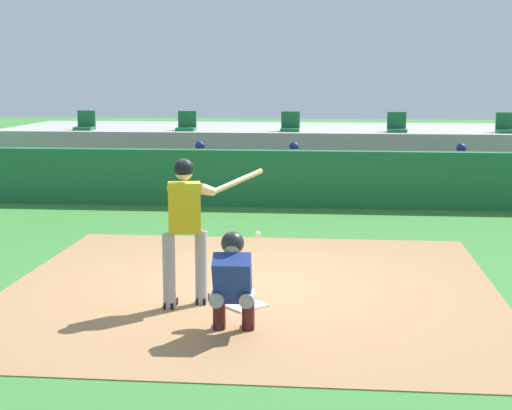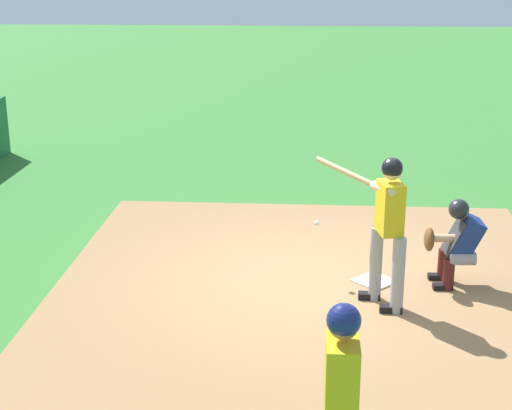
{
  "view_description": "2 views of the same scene",
  "coord_description": "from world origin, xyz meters",
  "views": [
    {
      "loc": [
        1.03,
        -9.78,
        2.77
      ],
      "look_at": [
        0.0,
        0.7,
        1.0
      ],
      "focal_mm": 54.36,
      "sensor_mm": 36.0,
      "label": 1
    },
    {
      "loc": [
        -9.15,
        0.08,
        3.9
      ],
      "look_at": [
        0.0,
        0.7,
        1.0
      ],
      "focal_mm": 54.61,
      "sensor_mm": 36.0,
      "label": 2
    }
  ],
  "objects": [
    {
      "name": "dugout_player_2",
      "position": [
        3.85,
        7.34,
        0.67
      ],
      "size": [
        0.49,
        0.7,
        1.3
      ],
      "color": "#939399",
      "rests_on": "ground"
    },
    {
      "name": "home_plate",
      "position": [
        0.0,
        -0.8,
        0.02
      ],
      "size": [
        0.62,
        0.62,
        0.02
      ],
      "primitive_type": "cube",
      "rotation": [
        0.0,
        0.0,
        0.79
      ],
      "color": "white",
      "rests_on": "dirt_infield"
    },
    {
      "name": "ground_plane",
      "position": [
        0.0,
        0.0,
        0.0
      ],
      "size": [
        80.0,
        80.0,
        0.0
      ],
      "primitive_type": "plane",
      "color": "#387A33"
    },
    {
      "name": "stands_platform",
      "position": [
        0.0,
        10.9,
        0.7
      ],
      "size": [
        15.0,
        4.4,
        1.4
      ],
      "primitive_type": "cube",
      "color": "#9E9E99",
      "rests_on": "ground"
    },
    {
      "name": "stadium_seat_0",
      "position": [
        -5.2,
        9.38,
        1.53
      ],
      "size": [
        0.46,
        0.46,
        0.48
      ],
      "color": "#196033",
      "rests_on": "stands_platform"
    },
    {
      "name": "dugout_player_0",
      "position": [
        -1.93,
        7.34,
        0.67
      ],
      "size": [
        0.49,
        0.7,
        1.3
      ],
      "color": "#939399",
      "rests_on": "ground"
    },
    {
      "name": "batter_at_plate",
      "position": [
        -0.68,
        -0.85,
        1.04
      ],
      "size": [
        1.12,
        1.03,
        1.8
      ],
      "color": "#99999E",
      "rests_on": "ground"
    },
    {
      "name": "dugout_wall",
      "position": [
        0.0,
        6.5,
        0.6
      ],
      "size": [
        13.0,
        0.3,
        1.2
      ],
      "primitive_type": "cube",
      "color": "#1E6638",
      "rests_on": "ground"
    },
    {
      "name": "catcher_crouched",
      "position": [
        -0.02,
        -1.77,
        0.61
      ],
      "size": [
        0.49,
        2.08,
        1.13
      ],
      "color": "gray",
      "rests_on": "ground"
    },
    {
      "name": "stadium_seat_1",
      "position": [
        -2.6,
        9.38,
        1.53
      ],
      "size": [
        0.46,
        0.46,
        0.48
      ],
      "color": "#196033",
      "rests_on": "stands_platform"
    },
    {
      "name": "stadium_seat_4",
      "position": [
        5.2,
        9.38,
        1.53
      ],
      "size": [
        0.46,
        0.46,
        0.48
      ],
      "color": "#196033",
      "rests_on": "stands_platform"
    },
    {
      "name": "stadium_seat_2",
      "position": [
        0.0,
        9.38,
        1.53
      ],
      "size": [
        0.46,
        0.46,
        0.48
      ],
      "color": "#196033",
      "rests_on": "stands_platform"
    },
    {
      "name": "dugout_bench",
      "position": [
        0.0,
        7.5,
        0.23
      ],
      "size": [
        11.8,
        0.44,
        0.45
      ],
      "primitive_type": "cube",
      "color": "olive",
      "rests_on": "ground"
    },
    {
      "name": "dugout_player_1",
      "position": [
        0.19,
        7.34,
        0.67
      ],
      "size": [
        0.49,
        0.7,
        1.3
      ],
      "color": "#939399",
      "rests_on": "ground"
    },
    {
      "name": "stadium_seat_3",
      "position": [
        2.6,
        9.38,
        1.53
      ],
      "size": [
        0.46,
        0.46,
        0.48
      ],
      "color": "#196033",
      "rests_on": "stands_platform"
    },
    {
      "name": "dirt_infield",
      "position": [
        0.0,
        0.0,
        0.01
      ],
      "size": [
        6.4,
        6.4,
        0.01
      ],
      "primitive_type": "cube",
      "color": "#9E754C",
      "rests_on": "ground"
    }
  ]
}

